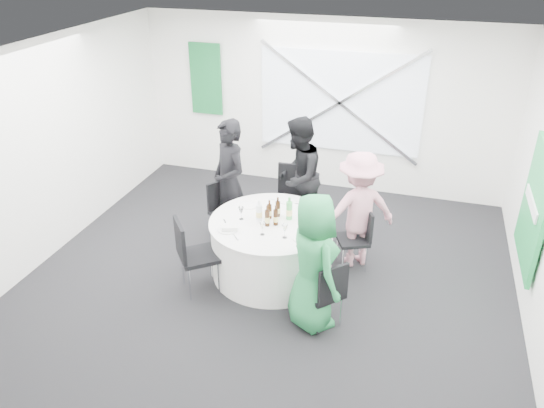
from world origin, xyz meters
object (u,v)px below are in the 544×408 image
(person_woman_green, at_px, (313,263))
(person_woman_pink, at_px, (358,210))
(banquet_table, at_px, (272,247))
(chair_front_right, at_px, (327,290))
(person_man_back, at_px, (298,176))
(clear_water_bottle, at_px, (259,213))
(chair_front_left, at_px, (191,250))
(person_man_back_left, at_px, (229,182))
(chair_back_left, at_px, (223,207))
(green_water_bottle, at_px, (289,211))
(chair_back_right, at_px, (359,234))
(chair_back, at_px, (291,193))

(person_woman_green, bearing_deg, person_woman_pink, -52.87)
(banquet_table, relative_size, chair_front_right, 1.83)
(person_man_back, xyz_separation_m, clear_water_bottle, (-0.19, -1.19, 0.01))
(clear_water_bottle, bearing_deg, chair_front_left, -136.23)
(person_man_back_left, height_order, person_woman_green, person_man_back_left)
(chair_back_left, height_order, green_water_bottle, green_water_bottle)
(person_woman_pink, xyz_separation_m, person_woman_green, (-0.28, -1.36, 0.02))
(person_man_back_left, bearing_deg, chair_back_left, -127.83)
(person_man_back, relative_size, clear_water_bottle, 6.31)
(chair_front_right, xyz_separation_m, person_woman_pink, (0.11, 1.39, 0.28))
(chair_front_left, distance_m, clear_water_bottle, 0.94)
(person_man_back_left, height_order, green_water_bottle, person_man_back_left)
(chair_back_right, height_order, person_woman_green, person_woman_green)
(chair_front_right, relative_size, chair_front_left, 0.87)
(person_man_back, distance_m, clear_water_bottle, 1.20)
(banquet_table, height_order, chair_back, chair_back)
(chair_back, height_order, person_woman_pink, person_woman_pink)
(chair_front_left, bearing_deg, person_woman_green, -134.33)
(chair_front_left, distance_m, person_man_back, 2.01)
(chair_back, relative_size, green_water_bottle, 3.31)
(banquet_table, bearing_deg, person_man_back, 88.61)
(banquet_table, height_order, chair_back_left, chair_back_left)
(person_man_back_left, relative_size, clear_water_bottle, 6.47)
(chair_front_left, xyz_separation_m, person_woman_green, (1.51, -0.16, 0.22))
(chair_back_left, xyz_separation_m, chair_front_right, (1.79, -1.48, 0.01))
(person_man_back, bearing_deg, person_woman_green, 20.34)
(banquet_table, height_order, green_water_bottle, green_water_bottle)
(person_man_back_left, relative_size, person_man_back, 1.03)
(person_man_back, bearing_deg, chair_back_left, -59.93)
(person_woman_green, height_order, clear_water_bottle, person_woman_green)
(chair_back_right, bearing_deg, clear_water_bottle, -92.17)
(person_man_back_left, height_order, person_woman_pink, person_man_back_left)
(chair_front_left, xyz_separation_m, green_water_bottle, (0.99, 0.76, 0.30))
(chair_front_right, bearing_deg, person_woman_pink, -140.74)
(chair_front_right, xyz_separation_m, chair_front_left, (-1.68, 0.19, 0.08))
(chair_front_right, relative_size, green_water_bottle, 2.89)
(banquet_table, distance_m, person_man_back_left, 1.17)
(chair_front_left, bearing_deg, person_man_back_left, -38.13)
(person_man_back, distance_m, person_woman_green, 2.07)
(chair_front_right, height_order, person_man_back_left, person_man_back_left)
(person_man_back, bearing_deg, chair_front_right, 24.28)
(chair_back_right, bearing_deg, chair_front_right, -31.20)
(clear_water_bottle, bearing_deg, chair_front_right, -38.15)
(chair_front_left, xyz_separation_m, person_man_back, (0.83, 1.80, 0.28))
(chair_front_right, height_order, person_man_back, person_man_back)
(chair_back, distance_m, person_man_back, 0.30)
(person_woman_green, bearing_deg, person_man_back, -22.46)
(person_woman_pink, xyz_separation_m, clear_water_bottle, (-1.14, -0.58, 0.08))
(green_water_bottle, distance_m, clear_water_bottle, 0.37)
(chair_front_right, bearing_deg, person_man_back_left, -88.12)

